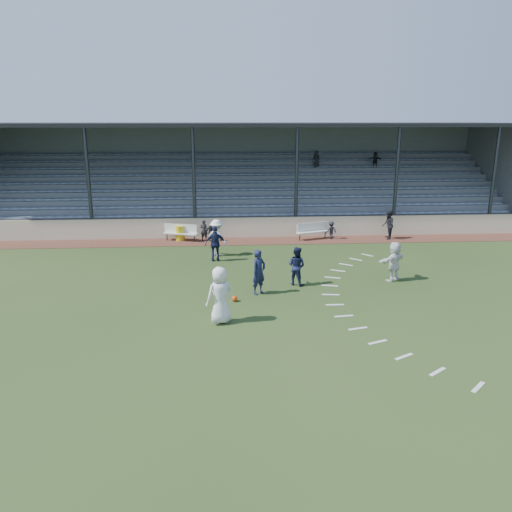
{
  "coord_description": "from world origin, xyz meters",
  "views": [
    {
      "loc": [
        -1.35,
        -17.56,
        6.82
      ],
      "look_at": [
        0.0,
        2.5,
        1.3
      ],
      "focal_mm": 35.0,
      "sensor_mm": 36.0,
      "label": 1
    }
  ],
  "objects": [
    {
      "name": "player_navy_lead",
      "position": [
        0.04,
        1.47,
        0.91
      ],
      "size": [
        0.79,
        0.77,
        1.83
      ],
      "primitive_type": "imported",
      "rotation": [
        0.0,
        0.0,
        0.72
      ],
      "color": "#151A3A",
      "rests_on": "ground"
    },
    {
      "name": "retaining_wall",
      "position": [
        0.0,
        11.55,
        0.6
      ],
      "size": [
        34.0,
        0.18,
        1.2
      ],
      "primitive_type": "cube",
      "color": "beige",
      "rests_on": "ground"
    },
    {
      "name": "sub_left_far",
      "position": [
        -2.07,
        10.54,
        0.55
      ],
      "size": [
        0.66,
        0.36,
        1.07
      ],
      "primitive_type": "imported",
      "rotation": [
        0.0,
        0.0,
        2.98
      ],
      "color": "black",
      "rests_on": "cinder_track"
    },
    {
      "name": "player_navy_wing",
      "position": [
        -1.75,
        6.45,
        0.88
      ],
      "size": [
        1.07,
        0.54,
        1.75
      ],
      "primitive_type": "imported",
      "rotation": [
        0.0,
        0.0,
        3.25
      ],
      "color": "#151A3A",
      "rests_on": "ground"
    },
    {
      "name": "ground",
      "position": [
        0.0,
        0.0,
        0.0
      ],
      "size": [
        90.0,
        90.0,
        0.0
      ],
      "primitive_type": "plane",
      "color": "#273C18",
      "rests_on": "ground"
    },
    {
      "name": "bench_left",
      "position": [
        -3.81,
        10.87,
        0.58
      ],
      "size": [
        2.03,
        1.02,
        0.95
      ],
      "rotation": [
        0.0,
        0.0,
        -0.29
      ],
      "color": "silver",
      "rests_on": "cinder_track"
    },
    {
      "name": "sub_left_near",
      "position": [
        -2.46,
        10.7,
        0.63
      ],
      "size": [
        0.51,
        0.4,
        1.23
      ],
      "primitive_type": "imported",
      "rotation": [
        0.0,
        0.0,
        2.88
      ],
      "color": "black",
      "rests_on": "cinder_track"
    },
    {
      "name": "player_white_back",
      "position": [
        6.04,
        2.81,
        0.87
      ],
      "size": [
        1.61,
        1.34,
        1.73
      ],
      "primitive_type": "imported",
      "rotation": [
        0.0,
        0.0,
        3.75
      ],
      "color": "silver",
      "rests_on": "ground"
    },
    {
      "name": "official",
      "position": [
        8.29,
        10.46,
        0.85
      ],
      "size": [
        0.79,
        0.92,
        1.67
      ],
      "primitive_type": "imported",
      "rotation": [
        0.0,
        0.0,
        4.5
      ],
      "color": "black",
      "rests_on": "cinder_track"
    },
    {
      "name": "bench_right",
      "position": [
        3.88,
        10.79,
        0.58
      ],
      "size": [
        2.02,
        1.09,
        0.95
      ],
      "rotation": [
        0.0,
        0.0,
        0.33
      ],
      "color": "silver",
      "rests_on": "cinder_track"
    },
    {
      "name": "sub_right",
      "position": [
        4.97,
        10.68,
        0.54
      ],
      "size": [
        0.76,
        0.57,
        1.04
      ],
      "primitive_type": "imported",
      "rotation": [
        0.0,
        0.0,
        3.44
      ],
      "color": "black",
      "rests_on": "cinder_track"
    },
    {
      "name": "trash_bin",
      "position": [
        -3.87,
        10.92,
        0.45
      ],
      "size": [
        0.53,
        0.53,
        0.85
      ],
      "primitive_type": "cylinder",
      "color": "gold",
      "rests_on": "cinder_track"
    },
    {
      "name": "football",
      "position": [
        -0.96,
        0.64,
        0.11
      ],
      "size": [
        0.23,
        0.23,
        0.23
      ],
      "primitive_type": "sphere",
      "color": "#C63D0B",
      "rests_on": "ground"
    },
    {
      "name": "cinder_track",
      "position": [
        0.0,
        10.5,
        0.01
      ],
      "size": [
        34.0,
        2.0,
        0.02
      ],
      "primitive_type": "cube",
      "color": "#522C20",
      "rests_on": "ground"
    },
    {
      "name": "player_white_wing",
      "position": [
        -1.69,
        7.45,
        0.95
      ],
      "size": [
        1.41,
        1.28,
        1.9
      ],
      "primitive_type": "imported",
      "rotation": [
        0.0,
        0.0,
        2.53
      ],
      "color": "silver",
      "rests_on": "ground"
    },
    {
      "name": "player_navy_mid",
      "position": [
        1.72,
        2.51,
        0.83
      ],
      "size": [
        1.02,
        0.99,
        1.66
      ],
      "primitive_type": "imported",
      "rotation": [
        0.0,
        0.0,
        2.5
      ],
      "color": "#151A3A",
      "rests_on": "ground"
    },
    {
      "name": "penalty_arc",
      "position": [
        4.12,
        0.0,
        0.01
      ],
      "size": [
        3.89,
        14.63,
        0.01
      ],
      "color": "silver",
      "rests_on": "ground"
    },
    {
      "name": "grandstand",
      "position": [
        0.0,
        16.26,
        2.2
      ],
      "size": [
        34.6,
        9.0,
        6.61
      ],
      "color": "slate",
      "rests_on": "ground"
    },
    {
      "name": "player_white_lead",
      "position": [
        -1.5,
        -1.41,
        1.0
      ],
      "size": [
        1.16,
        0.99,
        2.01
      ],
      "primitive_type": "imported",
      "rotation": [
        0.0,
        0.0,
        3.58
      ],
      "color": "silver",
      "rests_on": "ground"
    }
  ]
}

